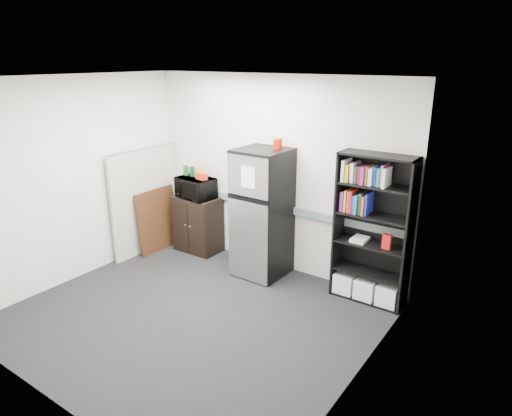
# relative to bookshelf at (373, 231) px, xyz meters

# --- Properties ---
(floor) EXTENTS (4.00, 4.00, 0.00)m
(floor) POSITION_rel_bookshelf_xyz_m (-1.53, -1.57, -0.91)
(floor) COLOR black
(floor) RESTS_ON ground
(wall_back) EXTENTS (4.00, 0.02, 2.70)m
(wall_back) POSITION_rel_bookshelf_xyz_m (-1.53, 0.18, 0.44)
(wall_back) COLOR white
(wall_back) RESTS_ON floor
(wall_right) EXTENTS (0.02, 3.50, 2.70)m
(wall_right) POSITION_rel_bookshelf_xyz_m (0.47, -1.57, 0.44)
(wall_right) COLOR white
(wall_right) RESTS_ON floor
(wall_left) EXTENTS (0.02, 3.50, 2.70)m
(wall_left) POSITION_rel_bookshelf_xyz_m (-3.53, -1.57, 0.44)
(wall_left) COLOR white
(wall_left) RESTS_ON floor
(ceiling) EXTENTS (4.00, 3.50, 0.02)m
(ceiling) POSITION_rel_bookshelf_xyz_m (-1.53, -1.57, 1.79)
(ceiling) COLOR white
(ceiling) RESTS_ON wall_back
(electrical_raceway) EXTENTS (3.92, 0.05, 0.10)m
(electrical_raceway) POSITION_rel_bookshelf_xyz_m (-1.53, 0.15, -0.01)
(electrical_raceway) COLOR slate
(electrical_raceway) RESTS_ON wall_back
(wall_note) EXTENTS (0.14, 0.00, 0.10)m
(wall_note) POSITION_rel_bookshelf_xyz_m (-1.88, 0.18, 0.64)
(wall_note) COLOR white
(wall_note) RESTS_ON wall_back
(bookshelf) EXTENTS (0.90, 0.34, 1.85)m
(bookshelf) POSITION_rel_bookshelf_xyz_m (0.00, 0.00, 0.00)
(bookshelf) COLOR black
(bookshelf) RESTS_ON floor
(cubicle_partition) EXTENTS (0.06, 1.30, 1.62)m
(cubicle_partition) POSITION_rel_bookshelf_xyz_m (-3.43, -0.49, -0.10)
(cubicle_partition) COLOR #A7A395
(cubicle_partition) RESTS_ON floor
(cabinet) EXTENTS (0.69, 0.46, 0.87)m
(cabinet) POSITION_rel_bookshelf_xyz_m (-2.77, -0.06, -0.48)
(cabinet) COLOR black
(cabinet) RESTS_ON floor
(microwave) EXTENTS (0.60, 0.44, 0.31)m
(microwave) POSITION_rel_bookshelf_xyz_m (-2.77, -0.08, 0.11)
(microwave) COLOR black
(microwave) RESTS_ON cabinet
(snack_box_a) EXTENTS (0.07, 0.05, 0.15)m
(snack_box_a) POSITION_rel_bookshelf_xyz_m (-2.98, -0.05, 0.34)
(snack_box_a) COLOR #1A5819
(snack_box_a) RESTS_ON microwave
(snack_box_b) EXTENTS (0.08, 0.06, 0.15)m
(snack_box_b) POSITION_rel_bookshelf_xyz_m (-2.85, -0.05, 0.34)
(snack_box_b) COLOR #0C3826
(snack_box_b) RESTS_ON microwave
(snack_box_c) EXTENTS (0.08, 0.06, 0.14)m
(snack_box_c) POSITION_rel_bookshelf_xyz_m (-2.75, -0.05, 0.34)
(snack_box_c) COLOR orange
(snack_box_c) RESTS_ON microwave
(snack_bag) EXTENTS (0.20, 0.14, 0.10)m
(snack_bag) POSITION_rel_bookshelf_xyz_m (-2.62, -0.10, 0.32)
(snack_bag) COLOR red
(snack_bag) RESTS_ON microwave
(refrigerator) EXTENTS (0.67, 0.70, 1.76)m
(refrigerator) POSITION_rel_bookshelf_xyz_m (-1.51, -0.14, -0.03)
(refrigerator) COLOR black
(refrigerator) RESTS_ON floor
(coffee_can) EXTENTS (0.13, 0.13, 0.17)m
(coffee_can) POSITION_rel_bookshelf_xyz_m (-1.36, -0.02, 0.94)
(coffee_can) COLOR #AB1507
(coffee_can) RESTS_ON refrigerator
(framed_poster) EXTENTS (0.13, 0.76, 0.98)m
(framed_poster) POSITION_rel_bookshelf_xyz_m (-3.30, -0.40, -0.42)
(framed_poster) COLOR #321B0D
(framed_poster) RESTS_ON floor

